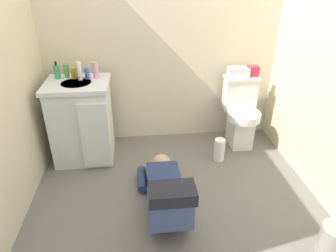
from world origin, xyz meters
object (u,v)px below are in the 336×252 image
Objects in this scene: bottle_amber at (74,73)px; bottle_white at (79,71)px; tissue_box at (238,72)px; bottle_pink at (96,70)px; vanity_cabinet at (82,121)px; faucet at (78,72)px; toiletry_bag at (252,71)px; soap_dispenser at (57,72)px; bottle_blue at (87,73)px; toilet at (241,113)px; trash_can at (333,241)px; bottle_green at (67,71)px; person_plumber at (166,192)px; paper_towel_roll at (219,150)px.

bottle_white is at bearing -37.14° from bottle_amber.
bottle_pink reaches higher than tissue_box.
faucet is (-0.00, 0.15, 0.45)m from vanity_cabinet.
vanity_cabinet is 6.61× the size of toiletry_bag.
tissue_box is at bearing 4.83° from bottle_white.
soap_dispenser is at bearing 174.40° from bottle_amber.
bottle_white is at bearing -158.18° from bottle_blue.
toilet is 1.57m from trash_can.
bottle_green is at bearing 169.82° from bottle_pink.
toiletry_bag is 0.79× the size of bottle_pink.
vanity_cabinet is 1.18m from person_plumber.
toiletry_bag reaches higher than person_plumber.
paper_towel_roll is at bearing -133.20° from toilet.
bottle_pink reaches higher than vanity_cabinet.
person_plumber is at bearing -132.83° from paper_towel_roll.
vanity_cabinet is (-1.66, -0.11, 0.05)m from toilet.
tissue_box is at bearing 97.70° from trash_can.
bottle_white is at bearing -175.17° from tissue_box.
toilet is 4.78× the size of bottle_pink.
vanity_cabinet is 0.49m from bottle_white.
paper_towel_roll is at bearing -13.27° from bottle_blue.
bottle_amber is 0.61× the size of bottle_white.
trash_can is at bearing -87.52° from toiletry_bag.
toilet is 1.67m from vanity_cabinet.
bottle_white is at bearing -175.58° from toiletry_bag.
vanity_cabinet is at bearing -136.00° from bottle_blue.
toilet is 0.50m from paper_towel_roll.
faucet is 0.93× the size of bottle_amber.
soap_dispenser is (-1.86, 0.02, 0.52)m from toilet.
soap_dispenser is 2.68m from trash_can.
trash_can is (1.84, -1.58, -0.75)m from faucet.
person_plumber reaches higher than trash_can.
toilet is 3.17× the size of paper_towel_roll.
toilet is 7.50× the size of faucet.
tissue_box is 1.78m from trash_can.
toiletry_bag is at bearing 2.06° from soap_dispenser.
bottle_green is 1.70m from paper_towel_roll.
toiletry_bag is 0.90m from paper_towel_roll.
vanity_cabinet is at bearing -173.66° from toiletry_bag.
bottle_pink is (-1.49, -0.00, 0.53)m from toilet.
toilet is 1.36m from person_plumber.
toilet is at bearing -0.61° from soap_dispenser.
faucet reaches higher than person_plumber.
tissue_box is at bearing 4.09° from bottle_blue.
bottle_green is (-0.86, 1.03, 0.71)m from person_plumber.
bottle_amber is at bearing 108.22° from vanity_cabinet.
faucet is at bearing 147.86° from bottle_blue.
bottle_white is (-1.64, -0.04, 0.54)m from toilet.
bottle_white is (0.03, -0.08, 0.04)m from faucet.
person_plumber is at bearing -51.56° from bottle_amber.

